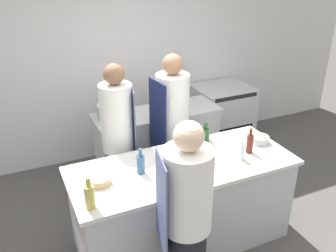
{
  "coord_description": "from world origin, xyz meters",
  "views": [
    {
      "loc": [
        -1.4,
        -2.71,
        2.77
      ],
      "look_at": [
        0.0,
        0.35,
        1.17
      ],
      "focal_mm": 40.0,
      "sensor_mm": 36.0,
      "label": 1
    }
  ],
  "objects": [
    {
      "name": "stockpot",
      "position": [
        -0.32,
        1.31,
        1.01
      ],
      "size": [
        0.3,
        0.3,
        0.18
      ],
      "color": "#B7BABC",
      "rests_on": "pass_counter"
    },
    {
      "name": "bottle_olive_oil",
      "position": [
        0.55,
        -0.15,
        1.0
      ],
      "size": [
        0.06,
        0.06,
        0.2
      ],
      "color": "silver",
      "rests_on": "prep_counter"
    },
    {
      "name": "bowl_prep_small",
      "position": [
        -0.81,
        0.02,
        0.95
      ],
      "size": [
        0.21,
        0.21,
        0.07
      ],
      "color": "tan",
      "rests_on": "prep_counter"
    },
    {
      "name": "bottle_sauce",
      "position": [
        0.41,
        0.29,
        1.01
      ],
      "size": [
        0.08,
        0.08,
        0.23
      ],
      "color": "#19471E",
      "rests_on": "prep_counter"
    },
    {
      "name": "bottle_water",
      "position": [
        -0.42,
        0.02,
        1.01
      ],
      "size": [
        0.07,
        0.07,
        0.25
      ],
      "color": "#2D5175",
      "rests_on": "prep_counter"
    },
    {
      "name": "chef_at_pass_far",
      "position": [
        0.24,
        0.77,
        0.89
      ],
      "size": [
        0.41,
        0.39,
        1.77
      ],
      "rotation": [
        0.0,
        0.0,
        1.7
      ],
      "color": "black",
      "rests_on": "ground_plane"
    },
    {
      "name": "bottle_wine",
      "position": [
        -0.05,
        -0.01,
        1.03
      ],
      "size": [
        0.09,
        0.09,
        0.29
      ],
      "color": "black",
      "rests_on": "prep_counter"
    },
    {
      "name": "chef_at_prep_near",
      "position": [
        -0.31,
        -0.66,
        0.84
      ],
      "size": [
        0.43,
        0.42,
        1.7
      ],
      "rotation": [
        0.0,
        0.0,
        1.37
      ],
      "color": "black",
      "rests_on": "ground_plane"
    },
    {
      "name": "wall_back",
      "position": [
        0.0,
        2.13,
        1.4
      ],
      "size": [
        8.0,
        0.06,
        2.8
      ],
      "color": "silver",
      "rests_on": "ground_plane"
    },
    {
      "name": "cutting_board",
      "position": [
        0.7,
        0.2,
        0.92
      ],
      "size": [
        0.29,
        0.21,
        0.01
      ],
      "color": "white",
      "rests_on": "prep_counter"
    },
    {
      "name": "bottle_cooking_oil",
      "position": [
        -0.96,
        -0.28,
        1.03
      ],
      "size": [
        0.08,
        0.08,
        0.28
      ],
      "color": "#B2A84C",
      "rests_on": "prep_counter"
    },
    {
      "name": "ground_plane",
      "position": [
        0.0,
        0.0,
        0.0
      ],
      "size": [
        16.0,
        16.0,
        0.0
      ],
      "primitive_type": "plane",
      "color": "#4C4947"
    },
    {
      "name": "chef_at_stove",
      "position": [
        -0.41,
        0.73,
        0.89
      ],
      "size": [
        0.38,
        0.37,
        1.76
      ],
      "rotation": [
        0.0,
        0.0,
        -1.81
      ],
      "color": "black",
      "rests_on": "ground_plane"
    },
    {
      "name": "pass_counter",
      "position": [
        0.27,
        1.27,
        0.46
      ],
      "size": [
        1.6,
        0.56,
        0.92
      ],
      "color": "#B7BABC",
      "rests_on": "ground_plane"
    },
    {
      "name": "oven_range",
      "position": [
        1.52,
        1.72,
        0.46
      ],
      "size": [
        0.82,
        0.72,
        0.91
      ],
      "color": "#B7BABC",
      "rests_on": "ground_plane"
    },
    {
      "name": "bottle_vinegar",
      "position": [
        0.7,
        -0.07,
        1.02
      ],
      "size": [
        0.07,
        0.07,
        0.26
      ],
      "color": "#5B2319",
      "rests_on": "prep_counter"
    },
    {
      "name": "bowl_mixing_large",
      "position": [
        0.93,
        0.05,
        0.95
      ],
      "size": [
        0.19,
        0.19,
        0.08
      ],
      "color": "#B7BABC",
      "rests_on": "prep_counter"
    },
    {
      "name": "prep_counter",
      "position": [
        0.0,
        0.0,
        0.46
      ],
      "size": [
        2.17,
        0.88,
        0.92
      ],
      "color": "#B7BABC",
      "rests_on": "ground_plane"
    }
  ]
}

